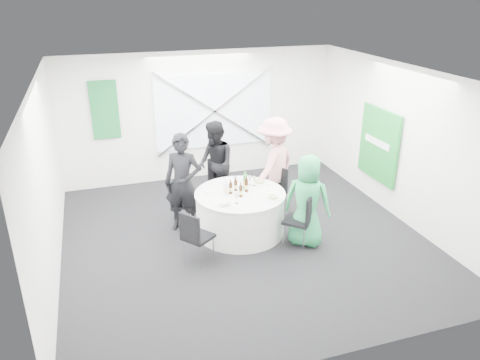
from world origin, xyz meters
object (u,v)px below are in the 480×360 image
object	(u,v)px
chair_back_right	(275,187)
chair_front_left	(195,234)
banquet_table	(240,213)
chair_front_right	(303,216)
chair_back	(219,178)
person_man_back	(215,165)
person_woman_pink	(274,165)
person_man_back_left	(183,183)
person_woman_green	(307,201)
chair_back_left	(181,199)
green_water_bottle	(245,182)
clear_water_bottle	(226,189)

from	to	relation	value
chair_back_right	chair_front_left	world-z (taller)	chair_back_right
banquet_table	chair_front_right	bearing A→B (deg)	-42.45
chair_back	chair_back_right	size ratio (longest dim) A/B	1.04
chair_back_right	chair_front_right	size ratio (longest dim) A/B	0.95
person_man_back	chair_front_left	bearing A→B (deg)	-28.80
chair_front_left	person_woman_pink	xyz separation A→B (m)	(1.88, 1.46, 0.39)
chair_back_right	person_woman_pink	world-z (taller)	person_woman_pink
chair_back_right	person_woman_pink	distance (m)	0.43
person_man_back_left	person_woman_green	size ratio (longest dim) A/B	1.12
chair_back	chair_back_left	distance (m)	1.10
chair_back	person_woman_green	size ratio (longest dim) A/B	0.59
person_man_back_left	banquet_table	bearing A→B (deg)	-0.00
person_man_back	banquet_table	bearing A→B (deg)	0.00
banquet_table	chair_front_right	world-z (taller)	chair_front_right
banquet_table	chair_front_right	size ratio (longest dim) A/B	1.66
person_woman_green	green_water_bottle	xyz separation A→B (m)	(-0.80, 0.83, 0.10)
person_man_back_left	green_water_bottle	size ratio (longest dim) A/B	5.42
chair_back_right	person_man_back	size ratio (longest dim) A/B	0.53
chair_front_left	person_man_back_left	distance (m)	1.24
chair_front_right	person_woman_green	world-z (taller)	person_woman_green
chair_front_left	person_woman_green	world-z (taller)	person_woman_green
chair_front_right	person_man_back	size ratio (longest dim) A/B	0.55
clear_water_bottle	person_woman_pink	bearing A→B (deg)	31.77
person_woman_green	banquet_table	bearing A→B (deg)	0.00
chair_back_right	person_woman_green	distance (m)	1.26
green_water_bottle	clear_water_bottle	size ratio (longest dim) A/B	1.16
chair_front_right	banquet_table	bearing A→B (deg)	-90.00
chair_front_left	green_water_bottle	size ratio (longest dim) A/B	2.74
chair_front_right	person_man_back_left	distance (m)	2.14
chair_front_left	green_water_bottle	xyz separation A→B (m)	(1.11, 0.87, 0.37)
chair_front_right	person_woman_green	bearing A→B (deg)	168.14
chair_front_left	chair_back	bearing A→B (deg)	-62.90
chair_front_left	chair_back_right	bearing A→B (deg)	-92.70
chair_front_right	person_woman_green	size ratio (longest dim) A/B	0.60
banquet_table	person_woman_green	distance (m)	1.23
chair_front_left	person_man_back_left	world-z (taller)	person_man_back_left
clear_water_bottle	person_woman_green	bearing A→B (deg)	-30.68
chair_back_left	person_woman_green	xyz separation A→B (m)	(1.85, -1.31, 0.28)
clear_water_bottle	chair_front_right	bearing A→B (deg)	-35.26
banquet_table	clear_water_bottle	world-z (taller)	clear_water_bottle
person_man_back_left	clear_water_bottle	bearing A→B (deg)	-7.86
banquet_table	clear_water_bottle	distance (m)	0.55
banquet_table	green_water_bottle	bearing A→B (deg)	43.93
chair_back_left	person_man_back_left	world-z (taller)	person_man_back_left
banquet_table	person_man_back	distance (m)	1.31
chair_back_right	person_man_back_left	world-z (taller)	person_man_back_left
chair_back_right	chair_front_right	xyz separation A→B (m)	(-0.03, -1.30, 0.03)
person_man_back_left	person_man_back	distance (m)	1.11
clear_water_bottle	person_man_back	bearing A→B (deg)	83.43
chair_front_left	clear_water_bottle	xyz separation A→B (m)	(0.72, 0.74, 0.35)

